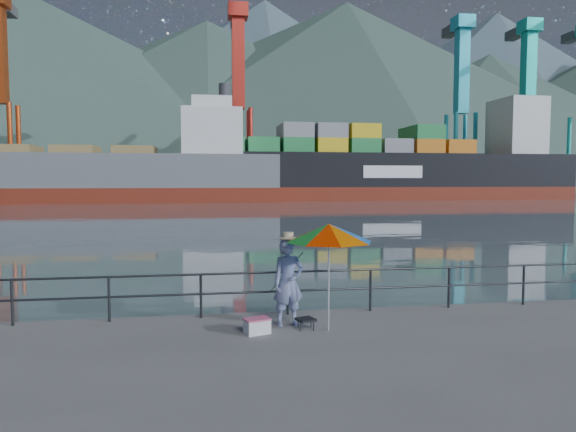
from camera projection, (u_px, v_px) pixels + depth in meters
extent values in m
cube|color=slate|center=(210.00, 192.00, 138.22)|extent=(500.00, 280.00, 0.00)
cube|color=#514F4C|center=(261.00, 196.00, 103.33)|extent=(200.00, 40.00, 0.40)
cylinder|color=#2D3033|center=(245.00, 273.00, 11.75)|extent=(22.00, 0.05, 0.05)
cylinder|color=#2D3033|center=(245.00, 293.00, 11.78)|extent=(22.00, 0.05, 0.05)
cube|color=#2D3033|center=(245.00, 295.00, 11.78)|extent=(22.00, 0.06, 1.00)
cone|color=#385147|center=(20.00, 89.00, 193.63)|extent=(312.00, 312.00, 75.00)
cone|color=#385147|center=(208.00, 105.00, 209.75)|extent=(282.88, 282.88, 68.00)
cone|color=#385147|center=(347.00, 96.00, 223.63)|extent=(332.80, 332.80, 80.00)
cone|color=#385147|center=(488.00, 121.00, 240.13)|extent=(257.92, 257.92, 62.00)
cube|color=#267F3F|center=(262.00, 183.00, 102.17)|extent=(6.00, 2.40, 5.20)
cube|color=#267F3F|center=(294.00, 176.00, 103.09)|extent=(6.00, 2.40, 7.80)
cube|color=#194CA5|center=(325.00, 176.00, 104.11)|extent=(6.00, 2.40, 7.80)
cube|color=#194CA5|center=(356.00, 183.00, 105.22)|extent=(6.00, 2.40, 5.20)
cube|color=#194CA5|center=(386.00, 176.00, 106.14)|extent=(6.00, 2.40, 7.80)
cube|color=yellow|center=(416.00, 189.00, 107.34)|extent=(6.00, 2.40, 2.60)
cube|color=#194CA5|center=(445.00, 189.00, 108.36)|extent=(6.00, 2.40, 2.60)
cube|color=#267F3F|center=(474.00, 177.00, 109.19)|extent=(6.00, 2.40, 7.80)
cube|color=yellow|center=(502.00, 189.00, 110.39)|extent=(6.00, 2.40, 2.60)
cube|color=gray|center=(260.00, 183.00, 105.12)|extent=(6.00, 2.40, 5.20)
cube|color=orange|center=(291.00, 189.00, 106.23)|extent=(6.00, 2.40, 2.60)
cube|color=#194CA5|center=(322.00, 183.00, 107.16)|extent=(6.00, 2.40, 5.20)
cube|color=yellow|center=(352.00, 177.00, 108.08)|extent=(6.00, 2.40, 7.80)
cube|color=#194CA5|center=(382.00, 183.00, 109.19)|extent=(6.00, 2.40, 5.20)
cube|color=red|center=(411.00, 177.00, 110.11)|extent=(6.00, 2.40, 7.80)
cube|color=#194CA5|center=(439.00, 189.00, 111.31)|extent=(6.00, 2.40, 2.60)
imported|color=navy|center=(288.00, 283.00, 11.00)|extent=(0.75, 0.56, 1.87)
cylinder|color=white|center=(329.00, 282.00, 10.63)|extent=(0.04, 0.04, 2.05)
cone|color=red|center=(329.00, 233.00, 10.56)|extent=(1.88, 1.88, 0.38)
cube|color=black|center=(306.00, 319.00, 10.76)|extent=(0.45, 0.45, 0.05)
cube|color=#2D3033|center=(306.00, 325.00, 10.76)|extent=(0.30, 0.30, 0.19)
cube|color=silver|center=(257.00, 327.00, 10.47)|extent=(0.57, 0.46, 0.28)
cylinder|color=black|center=(285.00, 311.00, 12.31)|extent=(0.55, 1.72, 1.26)
cube|color=maroon|center=(94.00, 196.00, 77.27)|extent=(55.32, 9.57, 2.50)
cube|color=slate|center=(93.00, 171.00, 77.01)|extent=(55.32, 9.57, 5.00)
cube|color=silver|center=(212.00, 133.00, 79.35)|extent=(9.00, 8.04, 7.00)
cube|color=maroon|center=(381.00, 194.00, 89.04)|extent=(66.26, 11.04, 2.50)
cube|color=black|center=(382.00, 171.00, 88.76)|extent=(66.26, 11.04, 5.60)
cube|color=silver|center=(516.00, 127.00, 92.15)|extent=(7.00, 8.84, 10.00)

